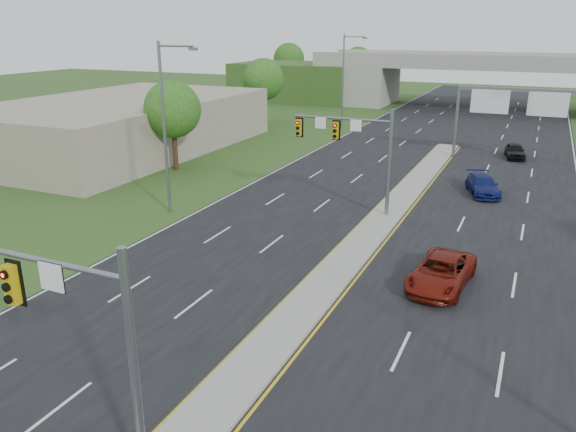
# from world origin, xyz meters

# --- Properties ---
(road) EXTENTS (24.00, 160.00, 0.02)m
(road) POSITION_xyz_m (0.00, 35.00, 0.01)
(road) COLOR black
(road) RESTS_ON ground
(median) EXTENTS (2.00, 54.00, 0.16)m
(median) POSITION_xyz_m (0.00, 23.00, 0.10)
(median) COLOR gray
(median) RESTS_ON road
(lane_markings) EXTENTS (23.72, 160.00, 0.01)m
(lane_markings) POSITION_xyz_m (-0.60, 28.91, 0.02)
(lane_markings) COLOR gold
(lane_markings) RESTS_ON road
(signal_mast_near) EXTENTS (6.62, 0.60, 7.00)m
(signal_mast_near) POSITION_xyz_m (-2.26, -0.07, 4.73)
(signal_mast_near) COLOR slate
(signal_mast_near) RESTS_ON ground
(signal_mast_far) EXTENTS (6.62, 0.60, 7.00)m
(signal_mast_far) POSITION_xyz_m (-2.26, 24.93, 4.73)
(signal_mast_far) COLOR slate
(signal_mast_far) RESTS_ON ground
(sign_gantry) EXTENTS (11.58, 0.44, 6.67)m
(sign_gantry) POSITION_xyz_m (6.68, 44.92, 5.24)
(sign_gantry) COLOR slate
(sign_gantry) RESTS_ON ground
(overpass) EXTENTS (80.00, 14.00, 8.10)m
(overpass) POSITION_xyz_m (0.00, 80.00, 3.55)
(overpass) COLOR gray
(overpass) RESTS_ON ground
(lightpole_l_mid) EXTENTS (2.85, 0.25, 11.00)m
(lightpole_l_mid) POSITION_xyz_m (-13.30, 20.00, 6.10)
(lightpole_l_mid) COLOR slate
(lightpole_l_mid) RESTS_ON ground
(lightpole_l_far) EXTENTS (2.85, 0.25, 11.00)m
(lightpole_l_far) POSITION_xyz_m (-13.30, 55.00, 6.10)
(lightpole_l_far) COLOR slate
(lightpole_l_far) RESTS_ON ground
(tree_l_near) EXTENTS (4.80, 4.80, 7.60)m
(tree_l_near) POSITION_xyz_m (-20.00, 30.00, 5.18)
(tree_l_near) COLOR #382316
(tree_l_near) RESTS_ON ground
(tree_l_mid) EXTENTS (5.20, 5.20, 8.12)m
(tree_l_mid) POSITION_xyz_m (-24.00, 55.00, 5.51)
(tree_l_mid) COLOR #382316
(tree_l_mid) RESTS_ON ground
(tree_back_a) EXTENTS (6.00, 6.00, 8.85)m
(tree_back_a) POSITION_xyz_m (-38.00, 94.00, 5.84)
(tree_back_a) COLOR #382316
(tree_back_a) RESTS_ON ground
(tree_back_b) EXTENTS (5.60, 5.60, 8.32)m
(tree_back_b) POSITION_xyz_m (-24.00, 94.00, 5.51)
(tree_back_b) COLOR #382316
(tree_back_b) RESTS_ON ground
(commercial_building) EXTENTS (18.00, 30.00, 5.00)m
(commercial_building) POSITION_xyz_m (-30.00, 35.00, 2.50)
(commercial_building) COLOR gray
(commercial_building) RESTS_ON ground
(car_far_a) EXTENTS (2.89, 5.43, 1.45)m
(car_far_a) POSITION_xyz_m (5.05, 15.87, 0.75)
(car_far_a) COLOR maroon
(car_far_a) RESTS_ON road
(car_far_b) EXTENTS (3.26, 5.04, 1.36)m
(car_far_b) POSITION_xyz_m (5.14, 33.00, 0.70)
(car_far_b) COLOR #0D1653
(car_far_b) RESTS_ON road
(car_far_c) EXTENTS (2.29, 4.24, 1.37)m
(car_far_c) POSITION_xyz_m (6.58, 46.89, 0.71)
(car_far_c) COLOR black
(car_far_c) RESTS_ON road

